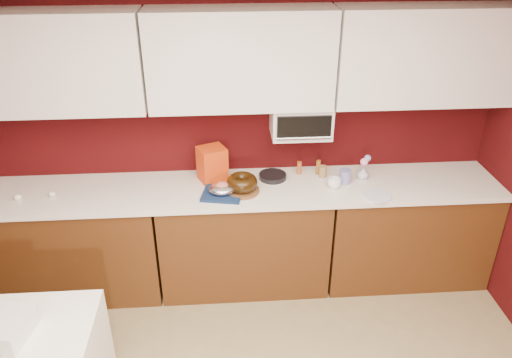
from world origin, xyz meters
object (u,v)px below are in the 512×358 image
Objects in this scene: foil_ham_nest at (222,189)px; bundt_cake at (242,183)px; flower_vase at (363,173)px; pandoro_box at (212,164)px; toaster_oven at (301,120)px; coffee_mug at (334,182)px; blue_jar at (345,176)px.

bundt_cake is at bearing 14.99° from foil_ham_nest.
pandoro_box is at bearing 176.42° from flower_vase.
flower_vase is (0.50, -0.10, -0.42)m from toaster_oven.
flower_vase is at bearing -10.93° from toaster_oven.
pandoro_box is 0.95m from coffee_mug.
blue_jar is (0.95, 0.13, -0.00)m from foil_ham_nest.
pandoro_box is 2.80× the size of coffee_mug.
blue_jar reaches higher than coffee_mug.
bundt_cake is at bearing -173.73° from blue_jar.
bundt_cake is at bearing -179.01° from coffee_mug.
blue_jar is at bearing 37.39° from coffee_mug.
toaster_oven is 4.18× the size of flower_vase.
foil_ham_nest is at bearing -170.66° from flower_vase.
pandoro_box is 2.48× the size of blue_jar.
pandoro_box reaches higher than blue_jar.
bundt_cake is 0.71m from coffee_mug.
toaster_oven is 0.76m from pandoro_box.
pandoro_box is at bearing -178.14° from toaster_oven.
bundt_cake reaches higher than flower_vase.
flower_vase is (0.16, 0.05, -0.00)m from blue_jar.
toaster_oven is at bearing 27.30° from bundt_cake.
toaster_oven is 1.66× the size of pandoro_box.
pandoro_box reaches higher than bundt_cake.
flower_vase reaches higher than foil_ham_nest.
coffee_mug is (0.93, -0.20, -0.09)m from pandoro_box.
toaster_oven reaches higher than foil_ham_nest.
coffee_mug is 0.13m from blue_jar.
toaster_oven is 4.11× the size of blue_jar.
toaster_oven reaches higher than blue_jar.
toaster_oven is 0.65m from bundt_cake.
coffee_mug is at bearing -153.04° from flower_vase.
blue_jar is (0.34, -0.15, -0.42)m from toaster_oven.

